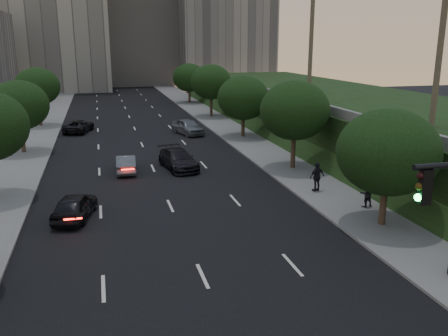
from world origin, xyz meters
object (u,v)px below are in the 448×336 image
object	(u,v)px
pedestrian_b	(366,193)
pedestrian_c	(317,177)
sedan_near_right	(178,159)
sedan_far_left	(79,126)
sedan_near_left	(75,206)
sedan_mid_left	(126,164)
sedan_far_right	(188,127)

from	to	relation	value
pedestrian_b	pedestrian_c	bearing A→B (deg)	-71.69
sedan_near_right	pedestrian_b	size ratio (longest dim) A/B	3.15
sedan_far_left	sedan_near_right	bearing A→B (deg)	130.19
sedan_far_left	pedestrian_c	size ratio (longest dim) A/B	2.56
sedan_near_left	sedan_far_left	world-z (taller)	sedan_near_left
sedan_mid_left	sedan_far_right	bearing A→B (deg)	-115.17
sedan_far_right	pedestrian_b	size ratio (longest dim) A/B	2.96
pedestrian_b	pedestrian_c	size ratio (longest dim) A/B	0.85
sedan_far_right	pedestrian_b	world-z (taller)	pedestrian_b
sedan_mid_left	sedan_far_left	bearing A→B (deg)	-74.83
sedan_far_left	pedestrian_c	world-z (taller)	pedestrian_c
sedan_far_right	pedestrian_b	xyz separation A→B (m)	(5.72, -25.44, 0.14)
sedan_near_right	sedan_far_right	world-z (taller)	sedan_far_right
sedan_mid_left	pedestrian_c	distance (m)	14.22
pedestrian_b	sedan_far_right	bearing A→B (deg)	-81.70
sedan_far_left	sedan_near_left	bearing A→B (deg)	107.73
sedan_near_left	pedestrian_c	distance (m)	14.84
sedan_near_left	sedan_far_left	size ratio (longest dim) A/B	0.87
sedan_near_left	sedan_far_left	bearing A→B (deg)	-74.78
sedan_near_right	pedestrian_c	bearing A→B (deg)	-56.55
sedan_near_left	pedestrian_c	size ratio (longest dim) A/B	2.23
sedan_far_right	pedestrian_b	bearing A→B (deg)	-93.93
sedan_far_left	sedan_near_right	world-z (taller)	sedan_near_right
pedestrian_b	sedan_near_right	bearing A→B (deg)	-56.96
sedan_mid_left	pedestrian_b	world-z (taller)	pedestrian_b
sedan_mid_left	pedestrian_c	world-z (taller)	pedestrian_c
pedestrian_b	sedan_mid_left	bearing A→B (deg)	-46.77
sedan_far_left	pedestrian_b	world-z (taller)	pedestrian_b
sedan_near_left	sedan_mid_left	bearing A→B (deg)	-96.05
sedan_mid_left	sedan_near_right	bearing A→B (deg)	-177.65
sedan_far_right	pedestrian_c	size ratio (longest dim) A/B	2.52
sedan_far_right	pedestrian_c	bearing A→B (deg)	-95.60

